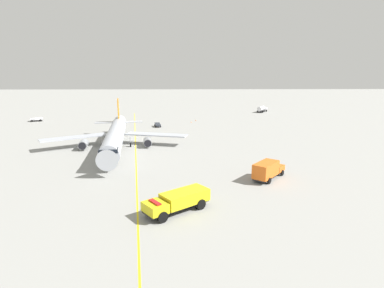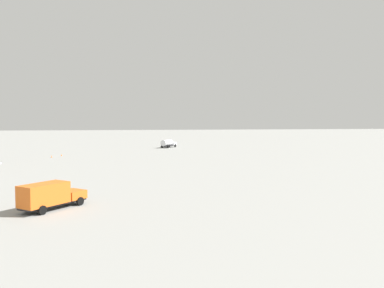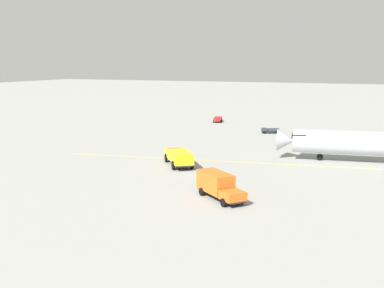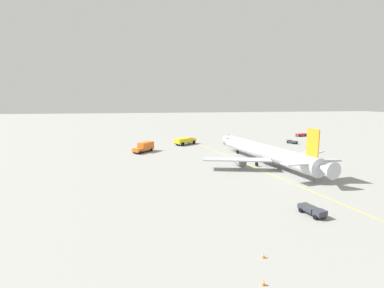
{
  "view_description": "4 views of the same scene",
  "coord_description": "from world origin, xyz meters",
  "px_view_note": "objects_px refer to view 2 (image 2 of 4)",
  "views": [
    {
      "loc": [
        -75.1,
        -15.43,
        17.49
      ],
      "look_at": [
        -9.26,
        -17.24,
        2.48
      ],
      "focal_mm": 28.6,
      "sensor_mm": 36.0,
      "label": 1
    },
    {
      "loc": [
        -71.83,
        -38.61,
        10.28
      ],
      "look_at": [
        -22.01,
        -46.65,
        7.07
      ],
      "focal_mm": 36.88,
      "sensor_mm": 36.0,
      "label": 2
    },
    {
      "loc": [
        -6.35,
        -83.45,
        16.58
      ],
      "look_at": [
        -22.01,
        -46.65,
        9.71
      ],
      "focal_mm": 44.91,
      "sensor_mm": 36.0,
      "label": 3
    },
    {
      "loc": [
        62.74,
        -30.53,
        16.5
      ],
      "look_at": [
        -9.26,
        -17.24,
        4.82
      ],
      "focal_mm": 25.88,
      "sensor_mm": 36.0,
      "label": 4
    }
  ],
  "objects_px": {
    "fuel_tanker_truck": "(168,143)",
    "safety_cone_mid": "(62,155)",
    "safety_cone_near": "(52,156)",
    "catering_truck_truck": "(49,195)"
  },
  "relations": [
    {
      "from": "fuel_tanker_truck",
      "to": "safety_cone_mid",
      "type": "xyz_separation_m",
      "value": [
        -27.3,
        32.49,
        -1.29
      ]
    },
    {
      "from": "safety_cone_near",
      "to": "catering_truck_truck",
      "type": "bearing_deg",
      "value": -169.72
    },
    {
      "from": "fuel_tanker_truck",
      "to": "safety_cone_near",
      "type": "xyz_separation_m",
      "value": [
        -31.41,
        34.4,
        -1.29
      ]
    },
    {
      "from": "safety_cone_near",
      "to": "safety_cone_mid",
      "type": "height_order",
      "value": "same"
    },
    {
      "from": "catering_truck_truck",
      "to": "safety_cone_near",
      "type": "bearing_deg",
      "value": 50.32
    },
    {
      "from": "safety_cone_near",
      "to": "fuel_tanker_truck",
      "type": "bearing_deg",
      "value": -47.6
    },
    {
      "from": "catering_truck_truck",
      "to": "fuel_tanker_truck",
      "type": "distance_m",
      "value": 97.47
    },
    {
      "from": "catering_truck_truck",
      "to": "safety_cone_mid",
      "type": "height_order",
      "value": "catering_truck_truck"
    },
    {
      "from": "fuel_tanker_truck",
      "to": "safety_cone_near",
      "type": "distance_m",
      "value": 46.6
    },
    {
      "from": "catering_truck_truck",
      "to": "safety_cone_near",
      "type": "relative_size",
      "value": 14.09
    }
  ]
}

